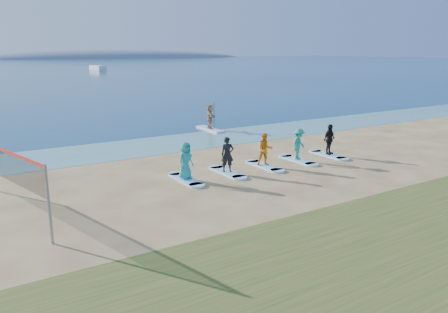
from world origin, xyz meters
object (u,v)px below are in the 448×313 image
student_0 (185,160)px  surfboard_1 (227,172)px  boat_offshore_b (98,70)px  surfboard_4 (328,155)px  surfboard_3 (298,160)px  student_3 (299,144)px  student_4 (329,139)px  surfboard_0 (186,179)px  paddleboarder (210,116)px  surfboard_2 (265,166)px  student_1 (227,154)px  paddleboard (210,129)px  student_2 (265,149)px

student_0 → surfboard_1: bearing=-23.4°
boat_offshore_b → surfboard_4: size_ratio=2.98×
surfboard_3 → student_3: (0.00, 0.00, 0.87)m
student_0 → student_4: size_ratio=1.00×
surfboard_3 → boat_offshore_b: bearing=79.0°
surfboard_1 → surfboard_0: bearing=180.0°
paddleboarder → surfboard_3: 10.54m
surfboard_2 → surfboard_4: size_ratio=1.00×
student_1 → surfboard_2: student_1 is taller
paddleboard → student_4: 10.62m
student_1 → surfboard_2: size_ratio=0.76×
surfboard_0 → surfboard_3: (6.68, 0.00, 0.00)m
surfboard_0 → student_1: size_ratio=1.31×
boat_offshore_b → student_1: bearing=-111.9°
surfboard_0 → student_2: 4.54m
surfboard_2 → student_2: 0.86m
student_3 → student_0: bearing=156.4°
student_1 → student_2: bearing=21.4°
surfboard_3 → surfboard_2: bearing=180.0°
boat_offshore_b → student_4: size_ratio=3.88×
paddleboarder → student_3: bearing=-165.1°
student_1 → surfboard_4: 6.74m
surfboard_4 → student_1: bearing=180.0°
student_1 → surfboard_3: (4.46, 0.00, -0.88)m
paddleboard → surfboard_2: (-2.91, -10.47, -0.01)m
paddleboard → student_3: bearing=-94.5°
student_4 → surfboard_2: bearing=166.8°
surfboard_4 → surfboard_3: bearing=180.0°
surfboard_2 → surfboard_1: bearing=180.0°
student_1 → student_4: (6.68, 0.00, 0.01)m
surfboard_2 → paddleboard: bearing=74.5°
surfboard_1 → surfboard_3: bearing=0.0°
student_0 → surfboard_3: (6.68, 0.00, -0.89)m
student_1 → student_4: size_ratio=0.99×
surfboard_1 → student_1: (0.00, 0.00, 0.88)m
surfboard_2 → surfboard_3: size_ratio=1.00×
student_1 → surfboard_4: bearing=21.4°
surfboard_3 → surfboard_4: same height
surfboard_0 → surfboard_3: size_ratio=1.00×
paddleboard → surfboard_0: size_ratio=1.36×
boat_offshore_b → paddleboarder: bearing=-110.4°
surfboard_2 → student_3: size_ratio=1.33×
paddleboard → student_1: student_1 is taller
student_2 → student_3: 2.23m
student_2 → student_4: bearing=22.6°
boat_offshore_b → surfboard_4: 110.59m
student_1 → student_4: 6.68m
paddleboard → surfboard_1: (-5.14, -10.47, -0.01)m
student_1 → boat_offshore_b: bearing=98.2°
surfboard_0 → student_1: (2.23, 0.00, 0.88)m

